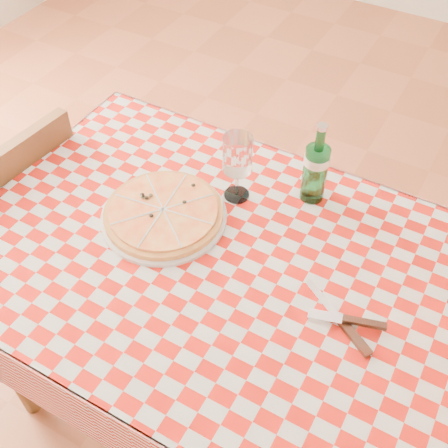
% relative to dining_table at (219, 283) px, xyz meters
% --- Properties ---
extents(dining_table, '(1.20, 0.80, 0.75)m').
position_rel_dining_table_xyz_m(dining_table, '(0.00, 0.00, 0.00)').
color(dining_table, brown).
rests_on(dining_table, ground).
extents(tablecloth, '(1.30, 0.90, 0.01)m').
position_rel_dining_table_xyz_m(tablecloth, '(0.00, 0.00, 0.09)').
color(tablecloth, '#AC130A').
rests_on(tablecloth, dining_table).
extents(chair_far, '(0.42, 0.42, 0.85)m').
position_rel_dining_table_xyz_m(chair_far, '(-0.75, 0.02, -0.17)').
color(chair_far, brown).
rests_on(chair_far, ground).
extents(pizza_plate, '(0.37, 0.37, 0.04)m').
position_rel_dining_table_xyz_m(pizza_plate, '(-0.19, 0.05, 0.12)').
color(pizza_plate, '#D18E45').
rests_on(pizza_plate, tablecloth).
extents(water_bottle, '(0.09, 0.09, 0.24)m').
position_rel_dining_table_xyz_m(water_bottle, '(0.11, 0.31, 0.22)').
color(water_bottle, '#186029').
rests_on(water_bottle, tablecloth).
extents(wine_glass, '(0.10, 0.10, 0.20)m').
position_rel_dining_table_xyz_m(wine_glass, '(-0.07, 0.22, 0.20)').
color(wine_glass, silver).
rests_on(wine_glass, tablecloth).
extents(cutlery, '(0.26, 0.22, 0.03)m').
position_rel_dining_table_xyz_m(cutlery, '(0.33, -0.03, 0.11)').
color(cutlery, silver).
rests_on(cutlery, tablecloth).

